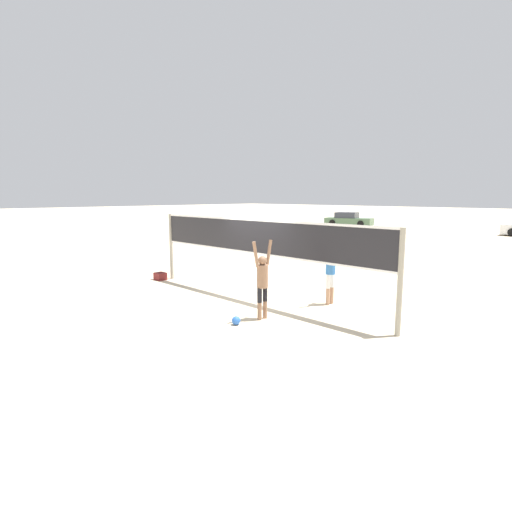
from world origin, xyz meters
name	(u,v)px	position (x,y,z in m)	size (l,w,h in m)	color
ground_plane	(256,300)	(0.00, 0.00, 0.00)	(200.00, 200.00, 0.00)	beige
volleyball_net	(256,243)	(0.00, 0.00, 1.71)	(8.91, 0.13, 2.41)	gray
player_spiker	(262,279)	(1.41, -1.22, 1.04)	(0.28, 0.69, 1.99)	#8C664C
player_blocker	(331,265)	(1.84, 1.13, 1.14)	(0.28, 0.71, 2.17)	tan
volleyball	(236,320)	(1.28, -1.99, 0.11)	(0.21, 0.21, 0.21)	blue
gear_bag	(160,276)	(-4.52, -0.43, 0.14)	(0.39, 0.35, 0.27)	maroon
parked_car_near	(348,220)	(-13.64, 27.41, 0.62)	(4.98, 2.92, 1.38)	#4C6B4C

